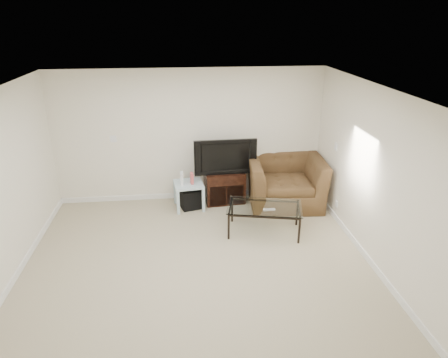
{
  "coord_description": "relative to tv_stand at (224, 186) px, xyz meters",
  "views": [
    {
      "loc": [
        -0.15,
        -4.71,
        3.37
      ],
      "look_at": [
        0.5,
        1.2,
        0.9
      ],
      "focal_mm": 32.0,
      "sensor_mm": 36.0,
      "label": 1
    }
  ],
  "objects": [
    {
      "name": "floor",
      "position": [
        -0.62,
        -2.26,
        -0.31
      ],
      "size": [
        5.0,
        5.0,
        0.0
      ],
      "primitive_type": "plane",
      "color": "tan",
      "rests_on": "ground"
    },
    {
      "name": "side_table",
      "position": [
        -0.68,
        -0.21,
        -0.06
      ],
      "size": [
        0.57,
        0.57,
        0.49
      ],
      "primitive_type": null,
      "rotation": [
        0.0,
        0.0,
        0.12
      ],
      "color": "silver",
      "rests_on": "floor"
    },
    {
      "name": "wall_back",
      "position": [
        -0.62,
        0.24,
        0.94
      ],
      "size": [
        5.0,
        0.02,
        2.5
      ],
      "primitive_type": "cube",
      "color": "silver",
      "rests_on": "ground"
    },
    {
      "name": "game_case",
      "position": [
        -0.62,
        -0.22,
        0.28
      ],
      "size": [
        0.06,
        0.15,
        0.2
      ],
      "primitive_type": "cube",
      "rotation": [
        0.0,
        0.0,
        0.09
      ],
      "color": "#CC4C4C",
      "rests_on": "side_table"
    },
    {
      "name": "plate_right_switch",
      "position": [
        1.87,
        -0.66,
        0.94
      ],
      "size": [
        0.02,
        0.09,
        0.13
      ],
      "primitive_type": "cube",
      "color": "white",
      "rests_on": "wall_right"
    },
    {
      "name": "dvd_player",
      "position": [
        0.0,
        -0.04,
        0.2
      ],
      "size": [
        0.44,
        0.32,
        0.06
      ],
      "primitive_type": "cube",
      "rotation": [
        0.0,
        0.0,
        0.07
      ],
      "color": "black",
      "rests_on": "tv_stand"
    },
    {
      "name": "plate_right_outlet",
      "position": [
        1.87,
        -0.96,
        -0.01
      ],
      "size": [
        0.02,
        0.08,
        0.12
      ],
      "primitive_type": "cube",
      "color": "white",
      "rests_on": "wall_right"
    },
    {
      "name": "tv_stand",
      "position": [
        0.0,
        0.0,
        0.0
      ],
      "size": [
        0.77,
        0.56,
        0.61
      ],
      "primitive_type": null,
      "rotation": [
        0.0,
        0.0,
        0.07
      ],
      "color": "black",
      "rests_on": "floor"
    },
    {
      "name": "coffee_table",
      "position": [
        0.52,
        -1.26,
        -0.07
      ],
      "size": [
        1.32,
        0.92,
        0.47
      ],
      "primitive_type": null,
      "rotation": [
        0.0,
        0.0,
        -0.22
      ],
      "color": "black",
      "rests_on": "floor"
    },
    {
      "name": "television",
      "position": [
        0.0,
        -0.03,
        0.64
      ],
      "size": [
        1.08,
        0.25,
        0.67
      ],
      "primitive_type": "imported",
      "rotation": [
        0.0,
        0.0,
        0.03
      ],
      "color": "black",
      "rests_on": "tv_stand"
    },
    {
      "name": "ceiling",
      "position": [
        -0.62,
        -2.26,
        2.19
      ],
      "size": [
        5.0,
        5.0,
        0.0
      ],
      "primitive_type": "plane",
      "color": "white",
      "rests_on": "ground"
    },
    {
      "name": "wall_right",
      "position": [
        1.88,
        -2.26,
        0.94
      ],
      "size": [
        0.02,
        5.0,
        2.5
      ],
      "primitive_type": "cube",
      "color": "silver",
      "rests_on": "ground"
    },
    {
      "name": "game_console",
      "position": [
        -0.81,
        -0.24,
        0.3
      ],
      "size": [
        0.05,
        0.16,
        0.23
      ],
      "primitive_type": "cube",
      "rotation": [
        0.0,
        0.0,
        -0.0
      ],
      "color": "white",
      "rests_on": "side_table"
    },
    {
      "name": "recliner",
      "position": [
        1.13,
        -0.21,
        0.3
      ],
      "size": [
        1.45,
        1.0,
        1.21
      ],
      "primitive_type": "imported",
      "rotation": [
        0.0,
        0.0,
        -0.08
      ],
      "color": "#53341D",
      "rests_on": "floor"
    },
    {
      "name": "plate_back",
      "position": [
        -2.02,
        0.23,
        0.94
      ],
      "size": [
        0.12,
        0.02,
        0.12
      ],
      "primitive_type": "cube",
      "color": "white",
      "rests_on": "wall_back"
    },
    {
      "name": "subwoofer",
      "position": [
        -0.66,
        -0.19,
        -0.13
      ],
      "size": [
        0.47,
        0.47,
        0.38
      ],
      "primitive_type": "cube",
      "rotation": [
        0.0,
        0.0,
        0.27
      ],
      "color": "black",
      "rests_on": "floor"
    },
    {
      "name": "remote",
      "position": [
        0.56,
        -1.4,
        0.17
      ],
      "size": [
        0.19,
        0.05,
        0.02
      ],
      "primitive_type": "cube",
      "rotation": [
        0.0,
        0.0,
        0.0
      ],
      "color": "#B2B2B7",
      "rests_on": "coffee_table"
    }
  ]
}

